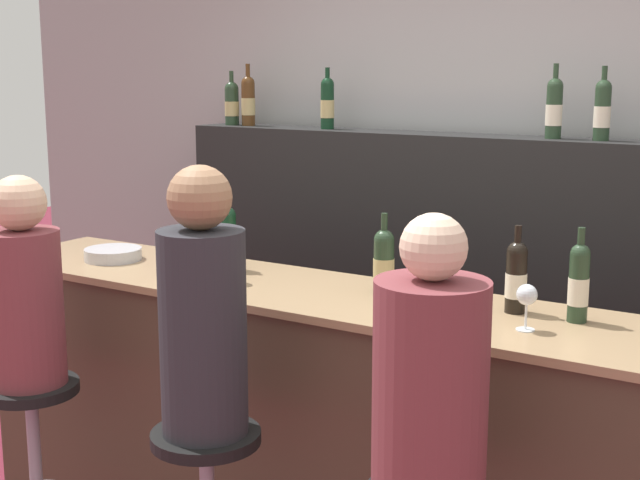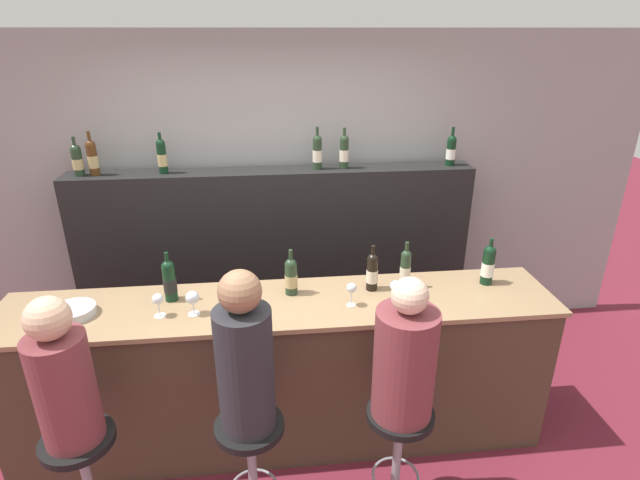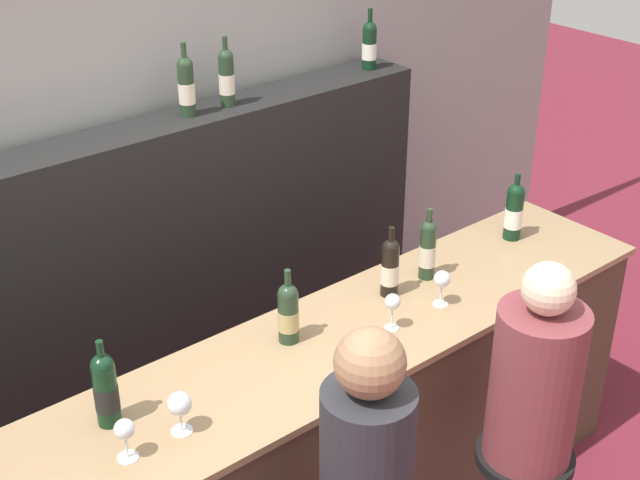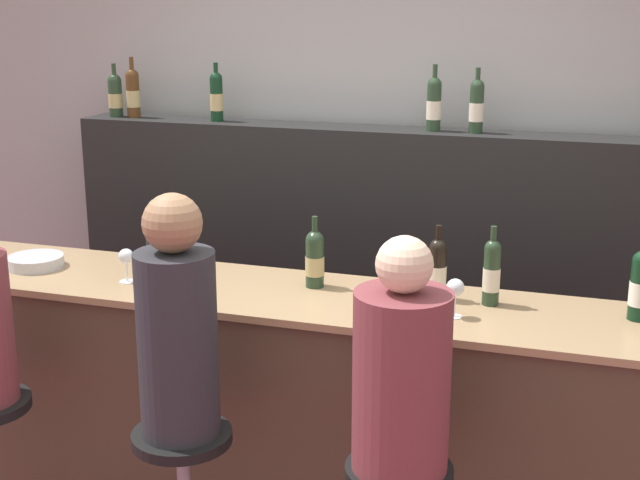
# 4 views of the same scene
# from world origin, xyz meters

# --- Properties ---
(wall_back) EXTENTS (6.40, 0.05, 2.60)m
(wall_back) POSITION_xyz_m (0.00, 1.69, 1.30)
(wall_back) COLOR #9E9E9E
(wall_back) RESTS_ON ground_plane
(bar_counter) EXTENTS (3.42, 0.62, 1.05)m
(bar_counter) POSITION_xyz_m (0.00, 0.29, 0.53)
(bar_counter) COLOR #473828
(bar_counter) RESTS_ON ground_plane
(back_bar_cabinet) EXTENTS (3.21, 0.28, 1.57)m
(back_bar_cabinet) POSITION_xyz_m (0.00, 1.47, 0.78)
(back_bar_cabinet) COLOR black
(back_bar_cabinet) RESTS_ON ground_plane
(wine_bottle_counter_0) EXTENTS (0.08, 0.08, 0.32)m
(wine_bottle_counter_0) POSITION_xyz_m (-0.66, 0.40, 1.19)
(wine_bottle_counter_0) COLOR black
(wine_bottle_counter_0) RESTS_ON bar_counter
(wine_bottle_counter_1) EXTENTS (0.08, 0.08, 0.30)m
(wine_bottle_counter_1) POSITION_xyz_m (0.07, 0.40, 1.17)
(wine_bottle_counter_1) COLOR #233823
(wine_bottle_counter_1) RESTS_ON bar_counter
(wine_bottle_counter_2) EXTENTS (0.07, 0.07, 0.30)m
(wine_bottle_counter_2) POSITION_xyz_m (0.59, 0.40, 1.18)
(wine_bottle_counter_2) COLOR black
(wine_bottle_counter_2) RESTS_ON bar_counter
(wine_bottle_counter_3) EXTENTS (0.07, 0.07, 0.32)m
(wine_bottle_counter_3) POSITION_xyz_m (0.80, 0.40, 1.19)
(wine_bottle_counter_3) COLOR #233823
(wine_bottle_counter_3) RESTS_ON bar_counter
(wine_bottle_backbar_0) EXTENTS (0.08, 0.08, 0.29)m
(wine_bottle_backbar_0) POSITION_xyz_m (-1.46, 1.47, 1.69)
(wine_bottle_backbar_0) COLOR #233823
(wine_bottle_backbar_0) RESTS_ON back_bar_cabinet
(wine_bottle_backbar_1) EXTENTS (0.08, 0.08, 0.33)m
(wine_bottle_backbar_1) POSITION_xyz_m (-1.34, 1.47, 1.70)
(wine_bottle_backbar_1) COLOR #4C2D14
(wine_bottle_backbar_1) RESTS_ON back_bar_cabinet
(wine_bottle_backbar_2) EXTENTS (0.07, 0.07, 0.31)m
(wine_bottle_backbar_2) POSITION_xyz_m (-0.84, 1.47, 1.70)
(wine_bottle_backbar_2) COLOR black
(wine_bottle_backbar_2) RESTS_ON back_bar_cabinet
(wine_bottle_backbar_3) EXTENTS (0.07, 0.07, 0.33)m
(wine_bottle_backbar_3) POSITION_xyz_m (0.35, 1.47, 1.70)
(wine_bottle_backbar_3) COLOR #233823
(wine_bottle_backbar_3) RESTS_ON back_bar_cabinet
(wine_bottle_backbar_4) EXTENTS (0.07, 0.07, 0.32)m
(wine_bottle_backbar_4) POSITION_xyz_m (0.56, 1.47, 1.70)
(wine_bottle_backbar_4) COLOR #233823
(wine_bottle_backbar_4) RESTS_ON back_bar_cabinet
(wine_glass_0) EXTENTS (0.07, 0.07, 0.15)m
(wine_glass_0) POSITION_xyz_m (-0.70, 0.21, 1.16)
(wine_glass_0) COLOR silver
(wine_glass_0) RESTS_ON bar_counter
(wine_glass_1) EXTENTS (0.08, 0.08, 0.15)m
(wine_glass_1) POSITION_xyz_m (-0.51, 0.21, 1.16)
(wine_glass_1) COLOR silver
(wine_glass_1) RESTS_ON bar_counter
(wine_glass_2) EXTENTS (0.06, 0.06, 0.15)m
(wine_glass_2) POSITION_xyz_m (0.42, 0.21, 1.16)
(wine_glass_2) COLOR silver
(wine_glass_2) RESTS_ON bar_counter
(wine_glass_3) EXTENTS (0.07, 0.07, 0.15)m
(wine_glass_3) POSITION_xyz_m (0.69, 0.21, 1.16)
(wine_glass_3) COLOR silver
(wine_glass_3) RESTS_ON bar_counter
(metal_bowl) EXTENTS (0.25, 0.25, 0.05)m
(metal_bowl) POSITION_xyz_m (-1.20, 0.27, 1.08)
(metal_bowl) COLOR #B7B7BC
(metal_bowl) RESTS_ON bar_counter
(bar_stool_left) EXTENTS (0.37, 0.37, 0.70)m
(bar_stool_left) POSITION_xyz_m (-1.06, -0.33, 0.54)
(bar_stool_left) COLOR gray
(bar_stool_left) RESTS_ON ground_plane
(guest_seated_left) EXTENTS (0.28, 0.28, 0.80)m
(guest_seated_left) POSITION_xyz_m (-1.06, -0.33, 1.06)
(guest_seated_left) COLOR brown
(guest_seated_left) RESTS_ON bar_stool_left
(bar_stool_middle) EXTENTS (0.37, 0.37, 0.70)m
(bar_stool_middle) POSITION_xyz_m (-0.19, -0.33, 0.54)
(bar_stool_middle) COLOR gray
(bar_stool_middle) RESTS_ON ground_plane
(guest_seated_middle) EXTENTS (0.28, 0.28, 0.88)m
(guest_seated_middle) POSITION_xyz_m (-0.19, -0.33, 1.10)
(guest_seated_middle) COLOR #28282D
(guest_seated_middle) RESTS_ON bar_stool_middle
(guest_seated_right) EXTENTS (0.32, 0.32, 0.80)m
(guest_seated_right) POSITION_xyz_m (0.61, -0.33, 1.04)
(guest_seated_right) COLOR brown
(guest_seated_right) RESTS_ON bar_stool_right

